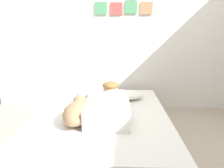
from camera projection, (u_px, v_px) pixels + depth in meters
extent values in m
cube|color=silver|center=(124.00, 29.00, 3.05)|extent=(4.15, 0.10, 2.50)
cube|color=#4C9966|center=(101.00, 8.00, 2.93)|extent=(0.18, 0.02, 0.18)
cube|color=#CC4C47|center=(116.00, 9.00, 2.92)|extent=(0.18, 0.02, 0.18)
cube|color=#4C9966|center=(131.00, 7.00, 2.91)|extent=(0.18, 0.02, 0.18)
cube|color=tan|center=(146.00, 8.00, 2.90)|extent=(0.18, 0.02, 0.18)
cube|color=#726051|center=(102.00, 135.00, 2.25)|extent=(1.45, 1.91, 0.12)
cube|color=white|center=(102.00, 121.00, 2.21)|extent=(1.41, 1.85, 0.21)
ellipsoid|color=white|center=(123.00, 95.00, 2.62)|extent=(0.52, 0.32, 0.11)
cube|color=white|center=(108.00, 110.00, 2.00)|extent=(0.42, 0.64, 0.18)
ellipsoid|color=#D8AD8E|center=(110.00, 98.00, 2.32)|extent=(0.32, 0.20, 0.16)
sphere|color=#D8AD8E|center=(111.00, 91.00, 2.47)|extent=(0.19, 0.19, 0.19)
ellipsoid|color=olive|center=(111.00, 85.00, 2.45)|extent=(0.20, 0.20, 0.10)
cylinder|color=#D8AD8E|center=(103.00, 97.00, 2.47)|extent=(0.23, 0.07, 0.14)
cylinder|color=#D8AD8E|center=(119.00, 97.00, 2.46)|extent=(0.23, 0.07, 0.14)
ellipsoid|color=#9E7A56|center=(77.00, 113.00, 1.91)|extent=(0.26, 0.48, 0.20)
sphere|color=#9E7A56|center=(80.00, 102.00, 2.16)|extent=(0.15, 0.15, 0.15)
cone|color=#7E6145|center=(78.00, 95.00, 2.16)|extent=(0.05, 0.05, 0.05)
cone|color=#7E6145|center=(87.00, 95.00, 2.16)|extent=(0.05, 0.05, 0.05)
cylinder|color=teal|center=(118.00, 99.00, 2.52)|extent=(0.09, 0.09, 0.07)
torus|color=teal|center=(123.00, 99.00, 2.52)|extent=(0.05, 0.01, 0.05)
cube|color=black|center=(119.00, 107.00, 2.32)|extent=(0.07, 0.14, 0.01)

